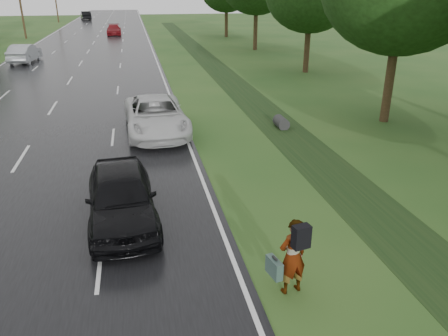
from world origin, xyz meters
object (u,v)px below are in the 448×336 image
white_pickup (156,116)px  dark_sedan (121,196)px  silver_sedan (24,53)px  pedestrian (292,256)px

white_pickup → dark_sedan: 8.40m
silver_sedan → dark_sedan: bearing=111.8°
pedestrian → silver_sedan: size_ratio=0.37×
pedestrian → dark_sedan: 5.39m
pedestrian → silver_sedan: (-12.69, 35.53, -0.10)m
pedestrian → dark_sedan: size_ratio=0.39×
dark_sedan → silver_sedan: size_ratio=0.96×
white_pickup → silver_sedan: size_ratio=1.20×
pedestrian → silver_sedan: 37.73m
dark_sedan → silver_sedan: silver_sedan is taller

